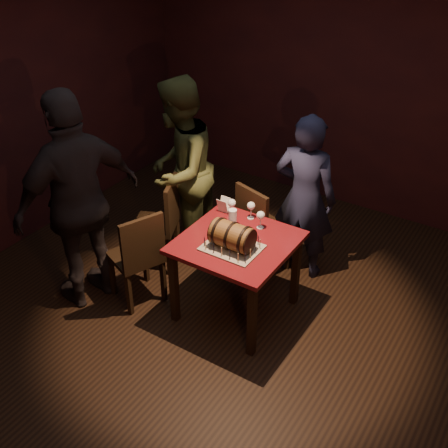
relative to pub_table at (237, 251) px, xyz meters
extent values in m
plane|color=black|center=(-0.01, -0.16, -0.64)|extent=(5.00, 5.00, 0.00)
cube|color=black|center=(-0.01, 2.34, 0.76)|extent=(5.00, 0.04, 2.80)
cube|color=black|center=(-2.51, -0.16, 0.76)|extent=(0.04, 5.00, 2.80)
cube|color=#4E0D13|center=(0.00, 0.00, 0.09)|extent=(0.90, 0.90, 0.04)
cube|color=black|center=(-0.38, -0.38, -0.29)|extent=(0.06, 0.06, 0.71)
cube|color=black|center=(0.38, -0.38, -0.29)|extent=(0.06, 0.06, 0.71)
cube|color=black|center=(-0.38, 0.38, -0.29)|extent=(0.06, 0.06, 0.71)
cube|color=black|center=(0.38, 0.38, -0.29)|extent=(0.06, 0.06, 0.71)
cube|color=gray|center=(0.03, -0.11, 0.12)|extent=(0.45, 0.35, 0.01)
cylinder|color=brown|center=(0.03, -0.11, 0.23)|extent=(0.32, 0.22, 0.22)
cylinder|color=black|center=(-0.09, -0.11, 0.23)|extent=(0.02, 0.23, 0.23)
cylinder|color=black|center=(0.03, -0.11, 0.23)|extent=(0.02, 0.23, 0.23)
cylinder|color=black|center=(0.15, -0.11, 0.23)|extent=(0.02, 0.23, 0.23)
cylinder|color=black|center=(-0.14, -0.11, 0.23)|extent=(0.01, 0.21, 0.21)
cylinder|color=black|center=(0.19, -0.11, 0.23)|extent=(0.01, 0.21, 0.21)
cylinder|color=black|center=(-0.16, -0.11, 0.23)|extent=(0.04, 0.02, 0.02)
sphere|color=black|center=(-0.18, -0.11, 0.23)|extent=(0.03, 0.03, 0.03)
cylinder|color=#EDD28D|center=(-0.13, -0.26, 0.16)|extent=(0.01, 0.01, 0.08)
cylinder|color=black|center=(-0.13, -0.26, 0.21)|extent=(0.00, 0.00, 0.01)
cylinder|color=black|center=(-0.06, -0.26, 0.16)|extent=(0.01, 0.01, 0.08)
cylinder|color=black|center=(-0.06, -0.26, 0.21)|extent=(0.00, 0.00, 0.01)
cylinder|color=#EDD28D|center=(0.02, -0.26, 0.16)|extent=(0.01, 0.01, 0.08)
cylinder|color=black|center=(0.02, -0.26, 0.21)|extent=(0.00, 0.00, 0.01)
cylinder|color=black|center=(0.10, -0.26, 0.16)|extent=(0.01, 0.01, 0.08)
cylinder|color=black|center=(0.10, -0.26, 0.21)|extent=(0.00, 0.00, 0.01)
cylinder|color=#EDD28D|center=(0.17, -0.26, 0.16)|extent=(0.01, 0.01, 0.08)
cylinder|color=black|center=(0.17, -0.26, 0.21)|extent=(0.00, 0.00, 0.01)
cylinder|color=black|center=(0.22, -0.23, 0.16)|extent=(0.01, 0.01, 0.08)
cylinder|color=black|center=(0.22, -0.23, 0.21)|extent=(0.00, 0.00, 0.01)
cylinder|color=#EDD28D|center=(0.22, -0.16, 0.16)|extent=(0.01, 0.01, 0.08)
cylinder|color=black|center=(0.22, -0.16, 0.21)|extent=(0.00, 0.00, 0.01)
cylinder|color=black|center=(0.22, -0.08, 0.16)|extent=(0.01, 0.01, 0.08)
cylinder|color=black|center=(0.22, -0.08, 0.21)|extent=(0.00, 0.00, 0.01)
cylinder|color=#EDD28D|center=(0.22, -0.01, 0.16)|extent=(0.01, 0.01, 0.08)
cylinder|color=black|center=(0.22, -0.01, 0.21)|extent=(0.00, 0.00, 0.01)
cylinder|color=black|center=(0.18, 0.03, 0.16)|extent=(0.01, 0.01, 0.08)
cylinder|color=black|center=(0.18, 0.03, 0.21)|extent=(0.00, 0.00, 0.01)
cylinder|color=#EDD28D|center=(0.11, 0.03, 0.16)|extent=(0.01, 0.01, 0.08)
cylinder|color=black|center=(0.11, 0.03, 0.21)|extent=(0.00, 0.00, 0.01)
cylinder|color=black|center=(0.03, 0.03, 0.16)|extent=(0.01, 0.01, 0.08)
cylinder|color=black|center=(0.03, 0.03, 0.21)|extent=(0.00, 0.00, 0.01)
cylinder|color=#EDD28D|center=(-0.04, 0.03, 0.16)|extent=(0.01, 0.01, 0.08)
cylinder|color=black|center=(-0.04, 0.03, 0.21)|extent=(0.00, 0.00, 0.01)
cylinder|color=black|center=(-0.12, 0.03, 0.16)|extent=(0.01, 0.01, 0.08)
cylinder|color=black|center=(-0.12, 0.03, 0.21)|extent=(0.00, 0.00, 0.01)
cylinder|color=#EDD28D|center=(-0.17, 0.00, 0.16)|extent=(0.01, 0.01, 0.08)
cylinder|color=black|center=(-0.17, 0.00, 0.21)|extent=(0.00, 0.00, 0.01)
cylinder|color=black|center=(-0.17, -0.07, 0.16)|extent=(0.01, 0.01, 0.08)
cylinder|color=black|center=(-0.17, -0.07, 0.21)|extent=(0.00, 0.00, 0.01)
cylinder|color=#EDD28D|center=(-0.17, -0.15, 0.16)|extent=(0.01, 0.01, 0.08)
cylinder|color=black|center=(-0.17, -0.15, 0.21)|extent=(0.00, 0.00, 0.01)
cylinder|color=black|center=(-0.17, -0.22, 0.16)|extent=(0.01, 0.01, 0.08)
cylinder|color=black|center=(-0.17, -0.22, 0.21)|extent=(0.00, 0.00, 0.01)
cylinder|color=silver|center=(-0.25, 0.32, 0.11)|extent=(0.06, 0.06, 0.01)
cylinder|color=silver|center=(-0.25, 0.32, 0.16)|extent=(0.01, 0.01, 0.09)
sphere|color=silver|center=(-0.25, 0.32, 0.23)|extent=(0.07, 0.07, 0.07)
sphere|color=#591114|center=(-0.25, 0.32, 0.23)|extent=(0.05, 0.05, 0.05)
cylinder|color=silver|center=(-0.08, 0.36, 0.11)|extent=(0.06, 0.06, 0.01)
cylinder|color=silver|center=(-0.08, 0.36, 0.16)|extent=(0.01, 0.01, 0.09)
sphere|color=silver|center=(-0.08, 0.36, 0.23)|extent=(0.07, 0.07, 0.07)
cylinder|color=silver|center=(0.07, 0.27, 0.11)|extent=(0.06, 0.06, 0.01)
cylinder|color=silver|center=(0.07, 0.27, 0.16)|extent=(0.01, 0.01, 0.09)
sphere|color=silver|center=(0.07, 0.27, 0.23)|extent=(0.07, 0.07, 0.07)
sphere|color=#BF594C|center=(0.07, 0.27, 0.23)|extent=(0.05, 0.05, 0.05)
cylinder|color=silver|center=(-0.16, 0.19, 0.18)|extent=(0.07, 0.07, 0.15)
cylinder|color=#9E5414|center=(-0.16, 0.19, 0.17)|extent=(0.06, 0.06, 0.11)
cylinder|color=white|center=(-0.16, 0.19, 0.23)|extent=(0.06, 0.06, 0.02)
cube|color=black|center=(-0.11, 0.69, -0.19)|extent=(0.50, 0.50, 0.04)
cube|color=black|center=(0.10, 0.81, -0.43)|extent=(0.04, 0.04, 0.43)
cube|color=black|center=(-0.23, 0.91, -0.43)|extent=(0.04, 0.04, 0.43)
cube|color=black|center=(0.00, 0.48, -0.43)|extent=(0.04, 0.04, 0.43)
cube|color=black|center=(-0.32, 0.58, -0.43)|extent=(0.04, 0.04, 0.43)
cube|color=black|center=(-0.16, 0.52, 0.06)|extent=(0.39, 0.15, 0.46)
cube|color=black|center=(-1.03, 0.19, -0.19)|extent=(0.53, 0.53, 0.04)
cube|color=black|center=(-1.25, 0.27, -0.43)|extent=(0.04, 0.04, 0.43)
cube|color=black|center=(-1.12, -0.04, -0.43)|extent=(0.04, 0.04, 0.43)
cube|color=black|center=(-0.94, 0.41, -0.43)|extent=(0.04, 0.04, 0.43)
cube|color=black|center=(-0.81, 0.10, -0.43)|extent=(0.04, 0.04, 0.43)
cube|color=black|center=(-0.87, 0.26, 0.06)|extent=(0.20, 0.38, 0.46)
cube|color=black|center=(-0.85, -0.32, -0.19)|extent=(0.52, 0.52, 0.04)
cube|color=black|center=(-0.94, -0.09, -0.43)|extent=(0.04, 0.04, 0.43)
cube|color=black|center=(-1.07, -0.41, -0.43)|extent=(0.04, 0.04, 0.43)
cube|color=black|center=(-0.63, -0.22, -0.43)|extent=(0.04, 0.04, 0.43)
cube|color=black|center=(-0.76, -0.54, -0.43)|extent=(0.04, 0.04, 0.43)
cube|color=black|center=(-0.68, -0.38, 0.06)|extent=(0.19, 0.38, 0.46)
imported|color=#191A32|center=(0.20, 0.86, 0.16)|extent=(0.62, 0.44, 1.61)
imported|color=#393F1F|center=(-0.97, 0.53, 0.26)|extent=(0.88, 1.02, 1.80)
imported|color=black|center=(-1.23, -0.51, 0.34)|extent=(0.76, 1.23, 1.96)
camera|label=1|loc=(1.97, -3.27, 2.69)|focal=45.00mm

